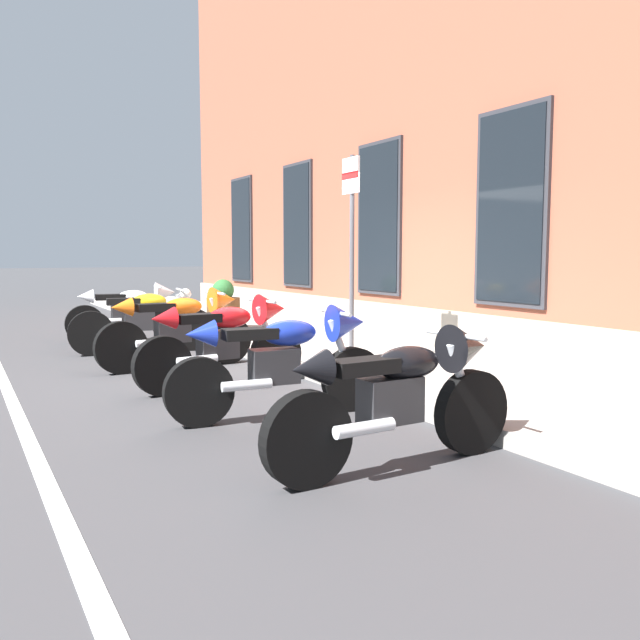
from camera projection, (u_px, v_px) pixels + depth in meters
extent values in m
plane|color=#38383A|center=(280.00, 370.00, 8.56)|extent=(140.00, 140.00, 0.00)
cube|color=gray|center=(363.00, 357.00, 9.18)|extent=(26.62, 2.58, 0.15)
cube|color=silver|center=(10.00, 396.00, 7.00)|extent=(26.62, 0.12, 0.01)
cube|color=brown|center=(586.00, 61.00, 10.85)|extent=(20.62, 6.15, 9.40)
cube|color=gray|center=(433.00, 332.00, 9.76)|extent=(20.62, 0.10, 0.70)
cube|color=#2D2D33|center=(242.00, 230.00, 15.99)|extent=(1.22, 0.06, 2.52)
cube|color=black|center=(241.00, 230.00, 15.97)|extent=(1.10, 0.03, 2.40)
cube|color=#2D2D33|center=(298.00, 225.00, 13.43)|extent=(1.22, 0.06, 2.52)
cube|color=black|center=(296.00, 225.00, 13.42)|extent=(1.10, 0.03, 2.40)
cube|color=#2D2D33|center=(379.00, 218.00, 10.88)|extent=(1.22, 0.06, 2.52)
cube|color=black|center=(378.00, 218.00, 10.86)|extent=(1.10, 0.03, 2.40)
cube|color=#2D2D33|center=(511.00, 207.00, 8.32)|extent=(1.22, 0.06, 2.52)
cube|color=black|center=(510.00, 207.00, 8.31)|extent=(1.10, 0.03, 2.40)
cylinder|color=black|center=(169.00, 321.00, 11.72)|extent=(0.18, 0.66, 0.65)
cylinder|color=black|center=(85.00, 324.00, 11.15)|extent=(0.18, 0.66, 0.65)
cylinder|color=silver|center=(163.00, 307.00, 11.66)|extent=(0.10, 0.31, 0.62)
cube|color=#28282B|center=(125.00, 312.00, 11.40)|extent=(0.26, 0.46, 0.32)
ellipsoid|color=silver|center=(133.00, 297.00, 11.43)|extent=(0.31, 0.54, 0.24)
cube|color=black|center=(110.00, 297.00, 11.28)|extent=(0.26, 0.50, 0.10)
cylinder|color=silver|center=(158.00, 287.00, 11.59)|extent=(0.62, 0.09, 0.04)
cylinder|color=silver|center=(108.00, 321.00, 11.18)|extent=(0.13, 0.46, 0.09)
cone|color=silver|center=(165.00, 292.00, 11.65)|extent=(0.39, 0.37, 0.36)
cone|color=silver|center=(85.00, 297.00, 11.11)|extent=(0.26, 0.28, 0.24)
cylinder|color=black|center=(193.00, 329.00, 10.31)|extent=(0.21, 0.68, 0.67)
cylinder|color=black|center=(91.00, 333.00, 9.76)|extent=(0.21, 0.68, 0.67)
cylinder|color=silver|center=(186.00, 313.00, 10.25)|extent=(0.11, 0.32, 0.63)
cube|color=#28282B|center=(140.00, 320.00, 10.00)|extent=(0.28, 0.47, 0.32)
ellipsoid|color=gold|center=(149.00, 301.00, 10.03)|extent=(0.33, 0.55, 0.24)
cube|color=black|center=(123.00, 301.00, 9.89)|extent=(0.28, 0.51, 0.10)
cylinder|color=silver|center=(180.00, 290.00, 10.18)|extent=(0.62, 0.12, 0.04)
cylinder|color=silver|center=(120.00, 330.00, 9.79)|extent=(0.15, 0.46, 0.09)
sphere|color=silver|center=(185.00, 294.00, 10.22)|extent=(0.18, 0.18, 0.18)
cylinder|color=black|center=(228.00, 340.00, 9.07)|extent=(0.16, 0.68, 0.67)
cylinder|color=black|center=(121.00, 348.00, 8.28)|extent=(0.16, 0.68, 0.67)
cylinder|color=silver|center=(221.00, 321.00, 8.99)|extent=(0.09, 0.32, 0.66)
cube|color=#28282B|center=(173.00, 330.00, 8.63)|extent=(0.25, 0.45, 0.32)
ellipsoid|color=orange|center=(183.00, 307.00, 8.68)|extent=(0.29, 0.53, 0.24)
cube|color=black|center=(155.00, 307.00, 8.47)|extent=(0.25, 0.49, 0.10)
cylinder|color=silver|center=(215.00, 293.00, 8.91)|extent=(0.62, 0.07, 0.04)
cylinder|color=silver|center=(154.00, 343.00, 8.38)|extent=(0.12, 0.45, 0.09)
cone|color=orange|center=(224.00, 300.00, 8.99)|extent=(0.38, 0.36, 0.36)
cone|color=orange|center=(121.00, 307.00, 8.24)|extent=(0.26, 0.27, 0.24)
cylinder|color=black|center=(276.00, 355.00, 7.77)|extent=(0.17, 0.65, 0.65)
cylinder|color=black|center=(162.00, 366.00, 6.99)|extent=(0.17, 0.65, 0.65)
cylinder|color=silver|center=(268.00, 333.00, 7.69)|extent=(0.10, 0.32, 0.65)
cube|color=#28282B|center=(218.00, 345.00, 7.34)|extent=(0.26, 0.46, 0.32)
ellipsoid|color=red|center=(230.00, 317.00, 7.39)|extent=(0.30, 0.54, 0.24)
cube|color=black|center=(198.00, 318.00, 7.18)|extent=(0.26, 0.50, 0.10)
cylinder|color=silver|center=(262.00, 301.00, 7.61)|extent=(0.62, 0.09, 0.04)
cylinder|color=silver|center=(197.00, 360.00, 7.08)|extent=(0.13, 0.46, 0.09)
cone|color=red|center=(272.00, 309.00, 7.69)|extent=(0.39, 0.37, 0.36)
cone|color=red|center=(163.00, 319.00, 6.95)|extent=(0.26, 0.28, 0.24)
cylinder|color=black|center=(353.00, 379.00, 6.34)|extent=(0.18, 0.63, 0.62)
cylinder|color=black|center=(199.00, 392.00, 5.74)|extent=(0.18, 0.63, 0.62)
cylinder|color=silver|center=(343.00, 352.00, 6.28)|extent=(0.10, 0.33, 0.66)
cube|color=#28282B|center=(274.00, 366.00, 6.00)|extent=(0.26, 0.46, 0.32)
ellipsoid|color=#192D9E|center=(289.00, 333.00, 6.03)|extent=(0.31, 0.54, 0.24)
cube|color=black|center=(250.00, 334.00, 5.88)|extent=(0.27, 0.50, 0.10)
cylinder|color=silver|center=(336.00, 313.00, 6.20)|extent=(0.62, 0.10, 0.04)
cylinder|color=silver|center=(247.00, 385.00, 5.79)|extent=(0.13, 0.46, 0.09)
cone|color=#192D9E|center=(348.00, 323.00, 6.27)|extent=(0.39, 0.37, 0.36)
cone|color=#192D9E|center=(200.00, 334.00, 5.70)|extent=(0.26, 0.28, 0.24)
cylinder|color=black|center=(471.00, 412.00, 4.97)|extent=(0.14, 0.64, 0.64)
cylinder|color=black|center=(307.00, 439.00, 4.23)|extent=(0.14, 0.64, 0.64)
cylinder|color=silver|center=(462.00, 382.00, 4.90)|extent=(0.08, 0.30, 0.61)
cube|color=#28282B|center=(390.00, 400.00, 4.56)|extent=(0.23, 0.45, 0.32)
ellipsoid|color=black|center=(408.00, 363.00, 4.61)|extent=(0.28, 0.53, 0.24)
cube|color=black|center=(363.00, 366.00, 4.42)|extent=(0.23, 0.49, 0.10)
cylinder|color=silver|center=(455.00, 335.00, 4.82)|extent=(0.62, 0.05, 0.04)
cylinder|color=silver|center=(365.00, 428.00, 4.32)|extent=(0.10, 0.45, 0.09)
cone|color=black|center=(468.00, 347.00, 4.90)|extent=(0.37, 0.35, 0.36)
cone|color=black|center=(309.00, 369.00, 4.20)|extent=(0.25, 0.27, 0.24)
cylinder|color=#4C4C51|center=(352.00, 260.00, 8.20)|extent=(0.06, 0.06, 2.58)
cube|color=white|center=(351.00, 175.00, 8.09)|extent=(0.36, 0.03, 0.44)
cube|color=red|center=(350.00, 175.00, 8.08)|extent=(0.36, 0.01, 0.08)
cylinder|color=brown|center=(223.00, 313.00, 12.04)|extent=(0.61, 0.61, 0.57)
cylinder|color=black|center=(223.00, 313.00, 12.04)|extent=(0.64, 0.64, 0.04)
sphere|color=#28602D|center=(223.00, 290.00, 12.00)|extent=(0.40, 0.40, 0.40)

